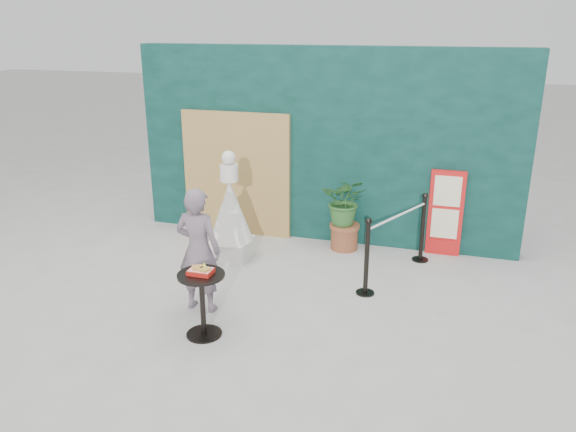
% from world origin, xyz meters
% --- Properties ---
extents(ground, '(60.00, 60.00, 0.00)m').
position_xyz_m(ground, '(0.00, 0.00, 0.00)').
color(ground, '#ADAAA5').
rests_on(ground, ground).
extents(back_wall, '(6.00, 0.30, 3.00)m').
position_xyz_m(back_wall, '(0.00, 3.15, 1.50)').
color(back_wall, black).
rests_on(back_wall, ground).
extents(bamboo_fence, '(1.80, 0.08, 2.00)m').
position_xyz_m(bamboo_fence, '(-1.40, 2.94, 1.00)').
color(bamboo_fence, tan).
rests_on(bamboo_fence, ground).
extents(woman, '(0.57, 0.39, 1.54)m').
position_xyz_m(woman, '(-0.85, 0.35, 0.77)').
color(woman, slate).
rests_on(woman, ground).
extents(menu_board, '(0.50, 0.07, 1.30)m').
position_xyz_m(menu_board, '(1.90, 2.95, 0.65)').
color(menu_board, red).
rests_on(menu_board, ground).
extents(statue, '(0.63, 0.63, 1.63)m').
position_xyz_m(statue, '(-1.08, 1.89, 0.66)').
color(statue, silver).
rests_on(statue, ground).
extents(cafe_table, '(0.52, 0.52, 0.75)m').
position_xyz_m(cafe_table, '(-0.56, -0.21, 0.50)').
color(cafe_table, black).
rests_on(cafe_table, ground).
extents(food_basket, '(0.26, 0.19, 0.11)m').
position_xyz_m(food_basket, '(-0.56, -0.21, 0.79)').
color(food_basket, red).
rests_on(food_basket, cafe_table).
extents(planter, '(0.68, 0.59, 1.16)m').
position_xyz_m(planter, '(0.44, 2.74, 0.67)').
color(planter, brown).
rests_on(planter, ground).
extents(stanchion_barrier, '(0.84, 1.54, 1.03)m').
position_xyz_m(stanchion_barrier, '(1.30, 1.97, 0.49)').
color(stanchion_barrier, black).
rests_on(stanchion_barrier, ground).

